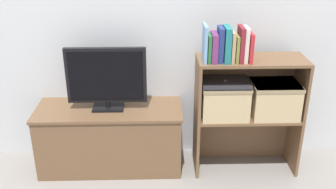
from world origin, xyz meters
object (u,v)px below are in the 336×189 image
(book_teal, at_px, (227,44))
(storage_basket_left, at_px, (224,98))
(laptop, at_px, (225,82))
(tv_stand, at_px, (110,137))
(book_navy, at_px, (220,44))
(book_plum, at_px, (214,47))
(book_crimson, at_px, (250,47))
(book_skyblue, at_px, (205,43))
(tv, at_px, (106,77))
(storage_basket_right, at_px, (274,98))
(book_maroon, at_px, (241,44))
(book_forest, at_px, (209,48))
(book_tan, at_px, (232,46))
(book_olive, at_px, (236,48))
(book_ivory, at_px, (245,44))

(book_teal, distance_m, storage_basket_left, 0.41)
(storage_basket_left, relative_size, laptop, 1.00)
(tv_stand, relative_size, book_navy, 4.58)
(book_plum, xyz_separation_m, book_crimson, (0.24, 0.00, 0.00))
(book_skyblue, distance_m, laptop, 0.33)
(book_teal, bearing_deg, tv, 173.72)
(book_skyblue, distance_m, book_navy, 0.10)
(book_crimson, bearing_deg, book_skyblue, 180.00)
(book_navy, bearing_deg, storage_basket_right, 4.28)
(tv, height_order, book_crimson, book_crimson)
(book_skyblue, relative_size, book_maroon, 1.06)
(book_forest, bearing_deg, tv, 172.68)
(book_tan, xyz_separation_m, storage_basket_left, (-0.02, 0.03, -0.39))
(tv_stand, bearing_deg, book_skyblue, -7.75)
(book_crimson, bearing_deg, book_maroon, 180.00)
(storage_basket_right, relative_size, laptop, 1.00)
(book_tan, height_order, book_maroon, book_maroon)
(tv_stand, distance_m, book_plum, 1.03)
(book_maroon, xyz_separation_m, storage_basket_left, (-0.08, 0.03, -0.40))
(storage_basket_left, xyz_separation_m, laptop, (0.00, 0.00, 0.12))
(book_tan, height_order, book_olive, book_tan)
(book_skyblue, distance_m, book_ivory, 0.27)
(book_olive, relative_size, storage_basket_right, 0.53)
(book_olive, height_order, book_crimson, book_crimson)
(tv, xyz_separation_m, storage_basket_left, (0.82, -0.06, -0.14))
(book_tan, bearing_deg, book_navy, 180.00)
(book_navy, relative_size, book_crimson, 1.18)
(book_forest, bearing_deg, storage_basket_left, 13.30)
(book_crimson, relative_size, laptop, 0.59)
(book_forest, bearing_deg, book_skyblue, 180.00)
(book_forest, relative_size, book_crimson, 0.95)
(book_ivory, xyz_separation_m, book_crimson, (0.03, 0.00, -0.02))
(book_forest, relative_size, laptop, 0.56)
(book_olive, distance_m, laptop, 0.26)
(book_olive, bearing_deg, book_tan, -180.00)
(tv, relative_size, book_crimson, 2.87)
(book_skyblue, relative_size, book_tan, 1.22)
(book_navy, bearing_deg, book_skyblue, 180.00)
(book_navy, xyz_separation_m, storage_basket_left, (0.06, 0.03, -0.40))
(book_forest, relative_size, book_maroon, 0.80)
(book_navy, bearing_deg, tv_stand, 173.26)
(book_maroon, distance_m, storage_basket_left, 0.41)
(book_ivory, relative_size, book_crimson, 1.18)
(book_maroon, relative_size, book_ivory, 1.01)
(book_olive, bearing_deg, tv_stand, 174.08)
(tv_stand, bearing_deg, book_tan, -6.11)
(book_forest, xyz_separation_m, book_teal, (0.12, 0.00, 0.02))
(book_navy, bearing_deg, book_forest, 180.00)
(book_plum, height_order, book_maroon, book_maroon)
(book_forest, height_order, book_maroon, book_maroon)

